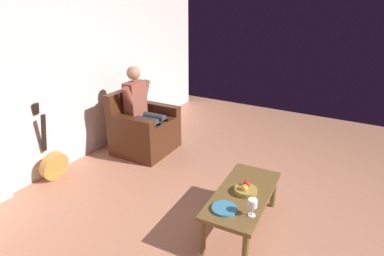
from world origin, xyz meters
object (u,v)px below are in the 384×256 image
object	(u,v)px
armchair	(143,130)
decorative_dish	(224,209)
fruit_bowl	(246,190)
guitar	(53,163)
coffee_table	(243,198)
person_seated	(143,108)
wine_glass_near	(253,204)

from	to	relation	value
armchair	decorative_dish	world-z (taller)	armchair
armchair	fruit_bowl	distance (m)	2.21
guitar	decorative_dish	distance (m)	2.42
coffee_table	guitar	xyz separation A→B (m)	(0.29, -2.46, -0.13)
person_seated	armchair	bearing A→B (deg)	-90.00
armchair	decorative_dish	xyz separation A→B (m)	(1.30, 1.92, 0.10)
coffee_table	fruit_bowl	world-z (taller)	fruit_bowl
person_seated	fruit_bowl	world-z (taller)	person_seated
wine_glass_near	decorative_dish	distance (m)	0.27
armchair	guitar	world-z (taller)	guitar
guitar	fruit_bowl	size ratio (longest dim) A/B	4.56
guitar	person_seated	bearing A→B (deg)	158.37
armchair	decorative_dish	size ratio (longest dim) A/B	3.99
armchair	fruit_bowl	bearing A→B (deg)	63.25
decorative_dish	armchair	bearing A→B (deg)	-124.05
armchair	fruit_bowl	world-z (taller)	armchair
guitar	decorative_dish	bearing A→B (deg)	88.92
wine_glass_near	decorative_dish	world-z (taller)	wine_glass_near
coffee_table	guitar	size ratio (longest dim) A/B	1.12
person_seated	decorative_dish	world-z (taller)	person_seated
coffee_table	fruit_bowl	size ratio (longest dim) A/B	5.09
decorative_dish	person_seated	bearing A→B (deg)	-124.22
wine_glass_near	fruit_bowl	world-z (taller)	wine_glass_near
fruit_bowl	decorative_dish	distance (m)	0.36
person_seated	wine_glass_near	xyz separation A→B (m)	(1.26, 2.16, -0.15)
coffee_table	fruit_bowl	xyz separation A→B (m)	(-0.01, 0.02, 0.10)
wine_glass_near	fruit_bowl	size ratio (longest dim) A/B	0.74
coffee_table	fruit_bowl	distance (m)	0.10
armchair	coffee_table	xyz separation A→B (m)	(0.96, 1.97, 0.02)
wine_glass_near	decorative_dish	xyz separation A→B (m)	(0.04, -0.24, -0.11)
armchair	coffee_table	bearing A→B (deg)	62.71
armchair	wine_glass_near	bearing A→B (deg)	58.58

